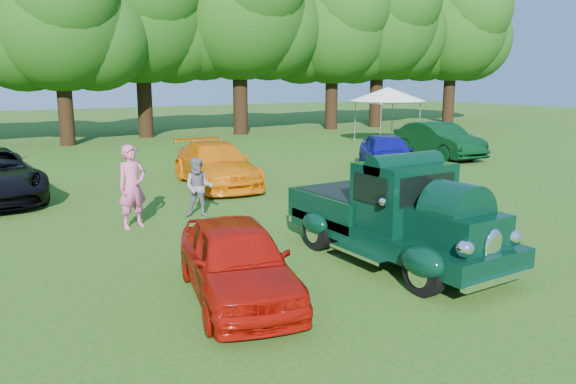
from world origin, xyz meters
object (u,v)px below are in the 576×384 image
back_car_blue (387,153)px  back_car_green (438,140)px  red_convertible (237,260)px  spectator_grey (199,188)px  spectator_pink (132,187)px  back_car_orange (216,164)px  hero_pickup (394,218)px  canopy_tent (388,95)px

back_car_blue → back_car_green: bearing=51.7°
red_convertible → spectator_grey: bearing=87.0°
red_convertible → spectator_pink: 5.25m
back_car_orange → hero_pickup: bearing=-84.2°
back_car_blue → spectator_pink: spectator_pink is taller
red_convertible → back_car_blue: 13.27m
back_car_orange → spectator_grey: (-2.20, -3.64, 0.06)m
spectator_grey → canopy_tent: (15.25, 9.80, 1.87)m
hero_pickup → red_convertible: size_ratio=1.33×
hero_pickup → spectator_pink: 6.23m
back_car_green → canopy_tent: (1.76, 5.35, 1.85)m
hero_pickup → back_car_blue: 10.62m
red_convertible → back_car_blue: size_ratio=0.88×
hero_pickup → red_convertible: 3.50m
hero_pickup → canopy_tent: canopy_tent is taller
back_car_green → spectator_pink: 15.92m
spectator_grey → hero_pickup: bearing=-41.3°
spectator_pink → spectator_grey: (1.75, 0.15, -0.23)m
back_car_blue → hero_pickup: bearing=-100.6°
hero_pickup → back_car_blue: size_ratio=1.17×
red_convertible → back_car_orange: 9.82m
hero_pickup → spectator_pink: (-3.55, 5.12, 0.15)m
back_car_orange → spectator_pink: spectator_pink is taller
spectator_pink → back_car_orange: bearing=30.7°
back_car_blue → back_car_green: size_ratio=0.90×
spectator_pink → canopy_tent: size_ratio=0.44×
hero_pickup → spectator_grey: bearing=108.9°
back_car_orange → back_car_blue: 6.71m
red_convertible → canopy_tent: 22.84m
hero_pickup → back_car_orange: hero_pickup is taller
red_convertible → back_car_green: back_car_green is taller
back_car_blue → spectator_pink: (-10.59, -2.84, 0.26)m
back_car_orange → back_car_green: bearing=12.5°
hero_pickup → back_car_green: 15.20m
back_car_blue → spectator_grey: 9.24m
back_car_green → spectator_pink: bearing=-155.0°
hero_pickup → red_convertible: hero_pickup is taller
back_car_orange → canopy_tent: size_ratio=1.08×
red_convertible → spectator_pink: size_ratio=1.90×
hero_pickup → back_car_green: hero_pickup is taller
back_car_orange → back_car_green: (11.30, 0.81, 0.07)m
hero_pickup → back_car_green: (11.70, 9.71, -0.06)m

